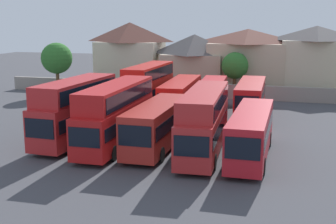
% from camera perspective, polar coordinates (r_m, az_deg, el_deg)
% --- Properties ---
extents(ground, '(140.00, 140.00, 0.00)m').
position_cam_1_polar(ground, '(52.05, 4.34, 0.70)').
color(ground, '#424247').
extents(depot_boundary_wall, '(56.00, 0.50, 1.80)m').
position_cam_1_polar(depot_boundary_wall, '(57.53, 5.45, 2.64)').
color(depot_boundary_wall, gray).
rests_on(depot_boundary_wall, ground).
extents(bus_1, '(3.09, 10.26, 5.03)m').
position_cam_1_polar(bus_1, '(37.25, -11.47, 0.56)').
color(bus_1, red).
rests_on(bus_1, ground).
extents(bus_2, '(2.67, 11.50, 4.89)m').
position_cam_1_polar(bus_2, '(35.48, -6.50, 0.05)').
color(bus_2, red).
rests_on(bus_2, ground).
extents(bus_3, '(2.74, 10.31, 3.49)m').
position_cam_1_polar(bus_3, '(34.65, -1.32, -1.45)').
color(bus_3, '#AE251F').
rests_on(bus_3, ground).
extents(bus_4, '(3.14, 11.62, 4.69)m').
position_cam_1_polar(bus_4, '(33.43, 4.54, -0.81)').
color(bus_4, '#B22324').
rests_on(bus_4, ground).
extents(bus_5, '(2.57, 11.18, 3.39)m').
position_cam_1_polar(bus_5, '(32.96, 10.36, -2.42)').
color(bus_5, red).
rests_on(bus_5, ground).
extents(bus_6, '(2.80, 10.66, 5.01)m').
position_cam_1_polar(bus_6, '(48.53, -2.46, 3.31)').
color(bus_6, red).
rests_on(bus_6, ground).
extents(bus_7, '(3.08, 11.27, 3.49)m').
position_cam_1_polar(bus_7, '(47.59, 1.58, 2.14)').
color(bus_7, red).
rests_on(bus_7, ground).
extents(bus_8, '(3.20, 11.85, 3.37)m').
position_cam_1_polar(bus_8, '(47.58, 5.38, 2.01)').
color(bus_8, red).
rests_on(bus_8, ground).
extents(bus_9, '(2.76, 11.05, 3.54)m').
position_cam_1_polar(bus_9, '(46.84, 10.29, 1.84)').
color(bus_9, '#AF1A1D').
rests_on(bus_9, ground).
extents(house_terrace_left, '(9.46, 6.74, 9.27)m').
position_cam_1_polar(house_terrace_left, '(67.48, -4.75, 7.25)').
color(house_terrace_left, beige).
rests_on(house_terrace_left, ground).
extents(house_terrace_centre, '(8.78, 7.01, 7.68)m').
position_cam_1_polar(house_terrace_centre, '(63.91, 3.30, 6.31)').
color(house_terrace_centre, tan).
rests_on(house_terrace_centre, ground).
extents(house_terrace_right, '(10.75, 7.00, 8.43)m').
position_cam_1_polar(house_terrace_right, '(63.60, 9.89, 6.46)').
color(house_terrace_right, '#C6B293').
rests_on(house_terrace_right, ground).
extents(house_terrace_far_right, '(8.95, 6.50, 8.90)m').
position_cam_1_polar(house_terrace_far_right, '(63.31, 17.93, 6.26)').
color(house_terrace_far_right, beige).
rests_on(house_terrace_far_right, ground).
extents(tree_left_of_lot, '(4.00, 4.00, 6.80)m').
position_cam_1_polar(tree_left_of_lot, '(60.77, -13.74, 6.52)').
color(tree_left_of_lot, brown).
rests_on(tree_left_of_lot, ground).
extents(tree_right_of_lot, '(3.42, 3.42, 5.62)m').
position_cam_1_polar(tree_right_of_lot, '(59.24, 8.37, 5.73)').
color(tree_right_of_lot, brown).
rests_on(tree_right_of_lot, ground).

